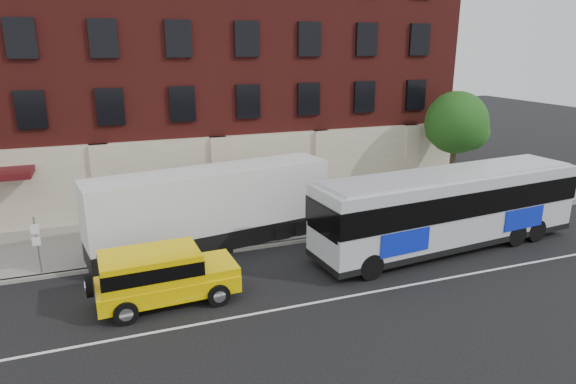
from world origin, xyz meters
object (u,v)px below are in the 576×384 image
object	(u,v)px
yellow_suv	(160,274)
shipping_container	(213,209)
sign_pole	(37,243)
street_tree	(457,125)
city_bus	(449,206)

from	to	relation	value
yellow_suv	shipping_container	size ratio (longest dim) A/B	0.47
sign_pole	yellow_suv	world-z (taller)	sign_pole
street_tree	shipping_container	size ratio (longest dim) A/B	0.56
street_tree	yellow_suv	bearing A→B (deg)	-158.28
yellow_suv	shipping_container	bearing A→B (deg)	57.65
street_tree	yellow_suv	size ratio (longest dim) A/B	1.19
shipping_container	sign_pole	bearing A→B (deg)	-174.20
city_bus	shipping_container	distance (m)	10.55
city_bus	street_tree	bearing A→B (deg)	51.22
city_bus	yellow_suv	distance (m)	12.76
sign_pole	street_tree	size ratio (longest dim) A/B	0.40
street_tree	shipping_container	xyz separation A→B (m)	(-14.95, -2.62, -2.61)
city_bus	yellow_suv	xyz separation A→B (m)	(-12.71, -0.77, -0.83)
yellow_suv	street_tree	bearing A→B (deg)	21.72
sign_pole	city_bus	world-z (taller)	city_bus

